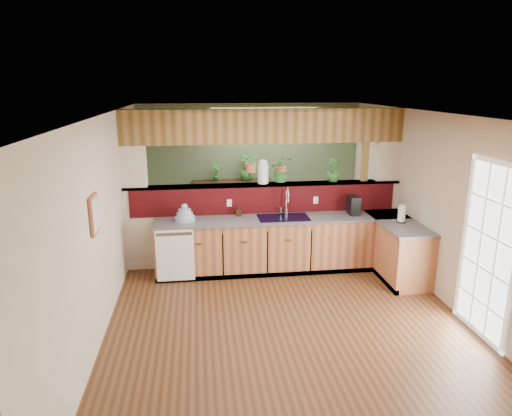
{
  "coord_description": "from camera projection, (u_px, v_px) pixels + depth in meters",
  "views": [
    {
      "loc": [
        -1.09,
        -5.96,
        2.98
      ],
      "look_at": [
        -0.23,
        0.7,
        1.15
      ],
      "focal_mm": 32.0,
      "sensor_mm": 36.0,
      "label": 1
    }
  ],
  "objects": [
    {
      "name": "hanging_plant_b",
      "position": [
        282.0,
        158.0,
        7.47
      ],
      "size": [
        0.4,
        0.35,
        0.55
      ],
      "color": "brown",
      "rests_on": "header_beam"
    },
    {
      "name": "framed_print",
      "position": [
        94.0,
        215.0,
        5.17
      ],
      "size": [
        0.04,
        0.35,
        0.45
      ],
      "color": "#965734",
      "rests_on": "wall_left"
    },
    {
      "name": "pass_through_partition",
      "position": [
        266.0,
        195.0,
        7.6
      ],
      "size": [
        4.6,
        0.21,
        2.6
      ],
      "color": "beige",
      "rests_on": "ground"
    },
    {
      "name": "header_beam",
      "position": [
        265.0,
        126.0,
        7.3
      ],
      "size": [
        4.6,
        0.15,
        0.55
      ],
      "primitive_type": "cube",
      "color": "brown",
      "rests_on": "ground"
    },
    {
      "name": "navy_sink",
      "position": [
        283.0,
        222.0,
        7.37
      ],
      "size": [
        0.82,
        0.5,
        0.18
      ],
      "color": "black",
      "rests_on": "countertop"
    },
    {
      "name": "paper_towel",
      "position": [
        402.0,
        214.0,
        7.06
      ],
      "size": [
        0.14,
        0.14,
        0.29
      ],
      "color": "black",
      "rests_on": "countertop"
    },
    {
      "name": "wall_front",
      "position": [
        375.0,
        355.0,
        2.93
      ],
      "size": [
        4.6,
        0.02,
        2.6
      ],
      "primitive_type": "cube",
      "color": "beige",
      "rests_on": "ground"
    },
    {
      "name": "floor_plant",
      "position": [
        318.0,
        222.0,
        8.89
      ],
      "size": [
        0.81,
        0.74,
        0.75
      ],
      "primitive_type": "imported",
      "rotation": [
        0.0,
        0.0,
        0.26
      ],
      "color": "#246022",
      "rests_on": "ground"
    },
    {
      "name": "shelf_plant_a",
      "position": [
        215.0,
        172.0,
        9.31
      ],
      "size": [
        0.22,
        0.16,
        0.4
      ],
      "primitive_type": "imported",
      "rotation": [
        0.0,
        0.0,
        0.07
      ],
      "color": "#246022",
      "rests_on": "shelving_console"
    },
    {
      "name": "soap_dispenser",
      "position": [
        239.0,
        211.0,
        7.4
      ],
      "size": [
        0.1,
        0.1,
        0.18
      ],
      "primitive_type": "imported",
      "rotation": [
        0.0,
        0.0,
        -0.19
      ],
      "color": "#3A2615",
      "rests_on": "countertop"
    },
    {
      "name": "faucet",
      "position": [
        287.0,
        200.0,
        7.44
      ],
      "size": [
        0.21,
        0.21,
        0.47
      ],
      "color": "#B7B7B2",
      "rests_on": "countertop"
    },
    {
      "name": "pass_through_ledge",
      "position": [
        265.0,
        185.0,
        7.55
      ],
      "size": [
        4.6,
        0.21,
        0.04
      ],
      "primitive_type": "cube",
      "color": "brown",
      "rests_on": "ground"
    },
    {
      "name": "wall_left",
      "position": [
        107.0,
        216.0,
        5.99
      ],
      "size": [
        0.02,
        7.0,
        2.6
      ],
      "primitive_type": "cube",
      "color": "beige",
      "rests_on": "ground"
    },
    {
      "name": "wall_right",
      "position": [
        436.0,
        205.0,
        6.56
      ],
      "size": [
        0.02,
        7.0,
        2.6
      ],
      "primitive_type": "cube",
      "color": "beige",
      "rests_on": "ground"
    },
    {
      "name": "wall_back",
      "position": [
        250.0,
        166.0,
        9.63
      ],
      "size": [
        4.6,
        0.02,
        2.6
      ],
      "primitive_type": "cube",
      "color": "beige",
      "rests_on": "ground"
    },
    {
      "name": "ceiling",
      "position": [
        280.0,
        114.0,
        5.93
      ],
      "size": [
        4.6,
        7.0,
        0.01
      ],
      "primitive_type": "cube",
      "color": "brown",
      "rests_on": "ground"
    },
    {
      "name": "shelving_console",
      "position": [
        233.0,
        206.0,
        9.55
      ],
      "size": [
        1.67,
        0.54,
        1.1
      ],
      "primitive_type": "cube",
      "rotation": [
        0.0,
        0.0,
        0.06
      ],
      "color": "black",
      "rests_on": "ground"
    },
    {
      "name": "shelf_plant_b",
      "position": [
        246.0,
        168.0,
        9.37
      ],
      "size": [
        0.38,
        0.38,
        0.54
      ],
      "primitive_type": "imported",
      "rotation": [
        0.0,
        0.0,
        0.3
      ],
      "color": "#246022",
      "rests_on": "shelving_console"
    },
    {
      "name": "ground",
      "position": [
        278.0,
        296.0,
        6.62
      ],
      "size": [
        4.6,
        7.0,
        0.01
      ],
      "primitive_type": "cube",
      "color": "#4C2D17",
      "rests_on": "ground"
    },
    {
      "name": "glass_jar",
      "position": [
        263.0,
        171.0,
        7.49
      ],
      "size": [
        0.18,
        0.18,
        0.4
      ],
      "color": "silver",
      "rests_on": "pass_through_ledge"
    },
    {
      "name": "ledge_plant_right",
      "position": [
        333.0,
        170.0,
        7.64
      ],
      "size": [
        0.27,
        0.27,
        0.39
      ],
      "primitive_type": "imported",
      "rotation": [
        0.0,
        0.0,
        0.29
      ],
      "color": "#246022",
      "rests_on": "pass_through_ledge"
    },
    {
      "name": "hanging_plant_a",
      "position": [
        251.0,
        158.0,
        7.4
      ],
      "size": [
        0.23,
        0.2,
        0.49
      ],
      "color": "brown",
      "rests_on": "header_beam"
    },
    {
      "name": "french_door",
      "position": [
        487.0,
        253.0,
        5.38
      ],
      "size": [
        0.06,
        1.02,
        2.16
      ],
      "primitive_type": "cube",
      "color": "white",
      "rests_on": "ground"
    },
    {
      "name": "dish_stack",
      "position": [
        185.0,
        215.0,
        7.15
      ],
      "size": [
        0.32,
        0.32,
        0.28
      ],
      "color": "#99ADC6",
      "rests_on": "countertop"
    },
    {
      "name": "coffee_maker",
      "position": [
        354.0,
        206.0,
        7.49
      ],
      "size": [
        0.16,
        0.27,
        0.3
      ],
      "rotation": [
        0.0,
        0.0,
        -0.02
      ],
      "color": "black",
      "rests_on": "countertop"
    },
    {
      "name": "dishwasher",
      "position": [
        175.0,
        255.0,
        6.95
      ],
      "size": [
        0.58,
        0.03,
        0.82
      ],
      "color": "white",
      "rests_on": "ground"
    },
    {
      "name": "countertop",
      "position": [
        319.0,
        245.0,
        7.44
      ],
      "size": [
        4.14,
        1.52,
        0.9
      ],
      "color": "#965734",
      "rests_on": "ground"
    },
    {
      "name": "sage_backwall",
      "position": [
        250.0,
        166.0,
        9.61
      ],
      "size": [
        4.55,
        0.02,
        2.55
      ],
      "primitive_type": "cube",
      "color": "#506746",
      "rests_on": "ground"
    }
  ]
}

